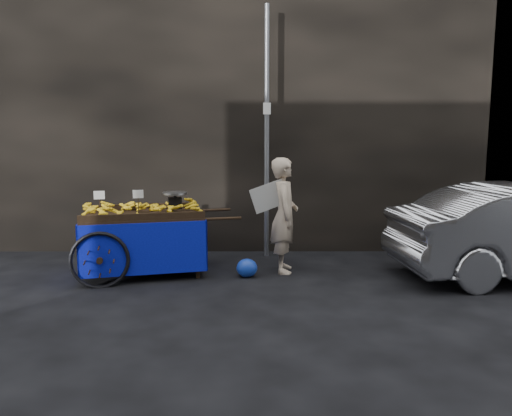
{
  "coord_description": "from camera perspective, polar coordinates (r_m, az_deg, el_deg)",
  "views": [
    {
      "loc": [
        0.11,
        -6.78,
        1.98
      ],
      "look_at": [
        0.12,
        0.5,
        0.92
      ],
      "focal_mm": 35.0,
      "sensor_mm": 36.0,
      "label": 1
    }
  ],
  "objects": [
    {
      "name": "banana_cart",
      "position": [
        7.29,
        -13.24,
        -1.44
      ],
      "size": [
        2.48,
        1.53,
        1.25
      ],
      "rotation": [
        0.0,
        0.0,
        0.23
      ],
      "color": "black",
      "rests_on": "ground"
    },
    {
      "name": "building_wall",
      "position": [
        9.4,
        1.63,
        11.48
      ],
      "size": [
        13.5,
        2.0,
        5.0
      ],
      "color": "black",
      "rests_on": "ground"
    },
    {
      "name": "plastic_bag",
      "position": [
        7.06,
        -1.04,
        -6.87
      ],
      "size": [
        0.29,
        0.24,
        0.27
      ],
      "primitive_type": "ellipsoid",
      "color": "#1636A9",
      "rests_on": "ground"
    },
    {
      "name": "street_pole",
      "position": [
        8.09,
        1.24,
        8.49
      ],
      "size": [
        0.12,
        0.1,
        4.0
      ],
      "color": "slate",
      "rests_on": "ground"
    },
    {
      "name": "vendor",
      "position": [
        7.22,
        3.23,
        -0.82
      ],
      "size": [
        0.71,
        0.61,
        1.67
      ],
      "rotation": [
        0.0,
        0.0,
        1.56
      ],
      "color": "#BDA78C",
      "rests_on": "ground"
    },
    {
      "name": "ground",
      "position": [
        7.07,
        -1.01,
        -7.96
      ],
      "size": [
        80.0,
        80.0,
        0.0
      ],
      "primitive_type": "plane",
      "color": "black",
      "rests_on": "ground"
    }
  ]
}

